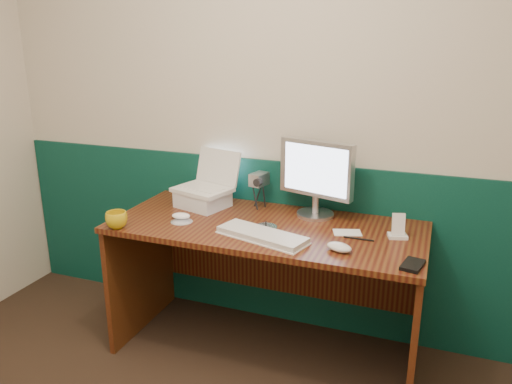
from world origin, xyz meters
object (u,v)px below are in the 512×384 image
at_px(laptop, 202,170).
at_px(monitor, 316,179).
at_px(mug, 117,220).
at_px(keyboard, 262,236).
at_px(desk, 266,290).
at_px(camcorder, 259,190).

height_order(laptop, monitor, monitor).
bearing_deg(mug, monitor, 30.67).
height_order(laptop, keyboard, laptop).
xyz_separation_m(laptop, monitor, (0.64, 0.08, -0.01)).
height_order(desk, monitor, monitor).
bearing_deg(mug, keyboard, 10.04).
bearing_deg(monitor, mug, -133.53).
distance_m(laptop, mug, 0.55).
xyz_separation_m(laptop, camcorder, (0.31, 0.10, -0.11)).
bearing_deg(keyboard, desk, 119.00).
distance_m(mug, camcorder, 0.79).
relative_size(laptop, mug, 2.75).
distance_m(monitor, keyboard, 0.47).
bearing_deg(keyboard, laptop, 161.61).
height_order(laptop, camcorder, laptop).
bearing_deg(monitor, desk, -116.45).
bearing_deg(desk, keyboard, -76.80).
relative_size(desk, monitor, 3.84).
xyz_separation_m(monitor, keyboard, (-0.16, -0.40, -0.20)).
relative_size(desk, keyboard, 3.58).
height_order(monitor, mug, monitor).
distance_m(laptop, camcorder, 0.34).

